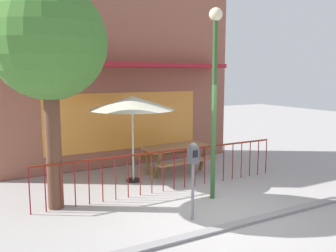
{
  "coord_description": "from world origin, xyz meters",
  "views": [
    {
      "loc": [
        -3.85,
        -5.27,
        2.69
      ],
      "look_at": [
        0.2,
        2.17,
        1.48
      ],
      "focal_mm": 37.63,
      "sensor_mm": 36.0,
      "label": 1
    }
  ],
  "objects_px": {
    "picnic_table_left": "(176,151)",
    "street_tree": "(49,44)",
    "patio_umbrella": "(132,103)",
    "street_lamp": "(215,78)",
    "parking_meter_near": "(193,160)"
  },
  "relations": [
    {
      "from": "patio_umbrella",
      "to": "picnic_table_left",
      "type": "bearing_deg",
      "value": 7.01
    },
    {
      "from": "patio_umbrella",
      "to": "street_tree",
      "type": "distance_m",
      "value": 2.64
    },
    {
      "from": "patio_umbrella",
      "to": "street_tree",
      "type": "bearing_deg",
      "value": -156.2
    },
    {
      "from": "street_lamp",
      "to": "patio_umbrella",
      "type": "bearing_deg",
      "value": 117.56
    },
    {
      "from": "picnic_table_left",
      "to": "street_lamp",
      "type": "distance_m",
      "value": 2.99
    },
    {
      "from": "street_lamp",
      "to": "picnic_table_left",
      "type": "bearing_deg",
      "value": 82.14
    },
    {
      "from": "picnic_table_left",
      "to": "patio_umbrella",
      "type": "relative_size",
      "value": 0.87
    },
    {
      "from": "patio_umbrella",
      "to": "street_tree",
      "type": "height_order",
      "value": "street_tree"
    },
    {
      "from": "picnic_table_left",
      "to": "parking_meter_near",
      "type": "relative_size",
      "value": 1.28
    },
    {
      "from": "picnic_table_left",
      "to": "street_tree",
      "type": "xyz_separation_m",
      "value": [
        -3.45,
        -1.1,
        2.69
      ]
    },
    {
      "from": "parking_meter_near",
      "to": "street_tree",
      "type": "bearing_deg",
      "value": 139.37
    },
    {
      "from": "picnic_table_left",
      "to": "street_tree",
      "type": "relative_size",
      "value": 0.42
    },
    {
      "from": "patio_umbrella",
      "to": "street_lamp",
      "type": "distance_m",
      "value": 2.35
    },
    {
      "from": "picnic_table_left",
      "to": "parking_meter_near",
      "type": "bearing_deg",
      "value": -114.08
    },
    {
      "from": "street_tree",
      "to": "street_lamp",
      "type": "height_order",
      "value": "street_tree"
    }
  ]
}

